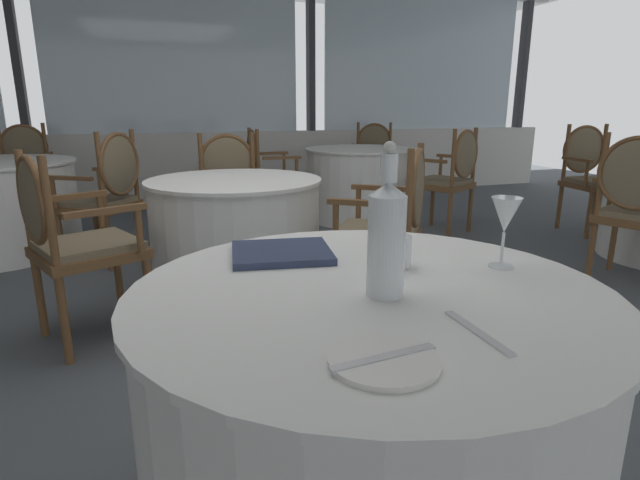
{
  "coord_description": "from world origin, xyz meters",
  "views": [
    {
      "loc": [
        -0.45,
        -2.3,
        1.14
      ],
      "look_at": [
        -0.02,
        -1.06,
        0.8
      ],
      "focal_mm": 28.2,
      "sensor_mm": 36.0,
      "label": 1
    }
  ],
  "objects_px": {
    "menu_book": "(281,253)",
    "dining_chair_3_0": "(373,156)",
    "water_tumbler": "(398,251)",
    "dining_chair_1_2": "(108,188)",
    "dining_chair_1_0": "(23,166)",
    "water_bottle": "(387,236)",
    "dining_chair_2_2": "(591,170)",
    "dining_chair_2_0": "(639,200)",
    "dining_chair_0_1": "(229,186)",
    "wine_glass": "(505,217)",
    "dining_chair_3_1": "(266,169)",
    "dining_chair_0_0": "(392,219)",
    "side_plate": "(384,360)",
    "dining_chair_3_2": "(451,173)",
    "dining_chair_0_2": "(68,233)"
  },
  "relations": [
    {
      "from": "dining_chair_1_0",
      "to": "water_tumbler",
      "type": "bearing_deg",
      "value": 23.95
    },
    {
      "from": "dining_chair_0_1",
      "to": "dining_chair_3_0",
      "type": "bearing_deg",
      "value": 137.7
    },
    {
      "from": "dining_chair_1_2",
      "to": "dining_chair_2_0",
      "type": "xyz_separation_m",
      "value": [
        3.21,
        -1.7,
        0.01
      ]
    },
    {
      "from": "water_bottle",
      "to": "water_tumbler",
      "type": "height_order",
      "value": "water_bottle"
    },
    {
      "from": "dining_chair_1_0",
      "to": "dining_chair_2_0",
      "type": "xyz_separation_m",
      "value": [
        4.08,
        -3.38,
        -0.01
      ]
    },
    {
      "from": "menu_book",
      "to": "dining_chair_3_0",
      "type": "distance_m",
      "value": 4.94
    },
    {
      "from": "wine_glass",
      "to": "dining_chair_2_2",
      "type": "bearing_deg",
      "value": 39.92
    },
    {
      "from": "water_bottle",
      "to": "dining_chair_0_0",
      "type": "distance_m",
      "value": 1.66
    },
    {
      "from": "dining_chair_0_2",
      "to": "menu_book",
      "type": "bearing_deg",
      "value": -83.34
    },
    {
      "from": "water_bottle",
      "to": "water_tumbler",
      "type": "xyz_separation_m",
      "value": [
        0.13,
        0.18,
        -0.1
      ]
    },
    {
      "from": "water_tumbler",
      "to": "dining_chair_3_0",
      "type": "height_order",
      "value": "dining_chair_3_0"
    },
    {
      "from": "dining_chair_2_2",
      "to": "dining_chair_1_2",
      "type": "bearing_deg",
      "value": -87.88
    },
    {
      "from": "dining_chair_1_2",
      "to": "dining_chair_0_0",
      "type": "bearing_deg",
      "value": 166.37
    },
    {
      "from": "side_plate",
      "to": "water_bottle",
      "type": "relative_size",
      "value": 0.55
    },
    {
      "from": "dining_chair_0_1",
      "to": "dining_chair_2_0",
      "type": "distance_m",
      "value": 2.83
    },
    {
      "from": "menu_book",
      "to": "dining_chair_1_0",
      "type": "distance_m",
      "value": 4.6
    },
    {
      "from": "water_tumbler",
      "to": "dining_chair_0_1",
      "type": "xyz_separation_m",
      "value": [
        -0.01,
        2.76,
        -0.23
      ]
    },
    {
      "from": "dining_chair_2_0",
      "to": "dining_chair_3_0",
      "type": "height_order",
      "value": "dining_chair_2_0"
    },
    {
      "from": "menu_book",
      "to": "dining_chair_2_2",
      "type": "distance_m",
      "value": 4.26
    },
    {
      "from": "dining_chair_3_2",
      "to": "dining_chair_2_2",
      "type": "bearing_deg",
      "value": -131.79
    },
    {
      "from": "side_plate",
      "to": "dining_chair_2_2",
      "type": "height_order",
      "value": "dining_chair_2_2"
    },
    {
      "from": "menu_book",
      "to": "dining_chair_0_1",
      "type": "bearing_deg",
      "value": 93.57
    },
    {
      "from": "dining_chair_1_2",
      "to": "dining_chair_3_1",
      "type": "relative_size",
      "value": 1.04
    },
    {
      "from": "dining_chair_2_0",
      "to": "water_bottle",
      "type": "bearing_deg",
      "value": -174.06
    },
    {
      "from": "dining_chair_1_2",
      "to": "dining_chair_1_0",
      "type": "bearing_deg",
      "value": -29.96
    },
    {
      "from": "wine_glass",
      "to": "dining_chair_3_0",
      "type": "relative_size",
      "value": 0.19
    },
    {
      "from": "wine_glass",
      "to": "dining_chair_2_0",
      "type": "xyz_separation_m",
      "value": [
        2.07,
        1.25,
        -0.3
      ]
    },
    {
      "from": "water_bottle",
      "to": "dining_chair_0_0",
      "type": "relative_size",
      "value": 0.36
    },
    {
      "from": "side_plate",
      "to": "dining_chair_0_1",
      "type": "bearing_deg",
      "value": 85.42
    },
    {
      "from": "wine_glass",
      "to": "dining_chair_0_2",
      "type": "height_order",
      "value": "dining_chair_0_2"
    },
    {
      "from": "water_bottle",
      "to": "dining_chair_1_0",
      "type": "bearing_deg",
      "value": 108.97
    },
    {
      "from": "dining_chair_3_0",
      "to": "dining_chair_0_2",
      "type": "bearing_deg",
      "value": -13.27
    },
    {
      "from": "water_bottle",
      "to": "dining_chair_3_1",
      "type": "bearing_deg",
      "value": 80.75
    },
    {
      "from": "water_bottle",
      "to": "dining_chair_3_2",
      "type": "distance_m",
      "value": 3.67
    },
    {
      "from": "side_plate",
      "to": "water_tumbler",
      "type": "distance_m",
      "value": 0.54
    },
    {
      "from": "dining_chair_0_0",
      "to": "dining_chair_2_2",
      "type": "height_order",
      "value": "dining_chair_2_2"
    },
    {
      "from": "wine_glass",
      "to": "dining_chair_1_0",
      "type": "xyz_separation_m",
      "value": [
        -2.01,
        4.64,
        -0.29
      ]
    },
    {
      "from": "dining_chair_0_2",
      "to": "dining_chair_2_0",
      "type": "relative_size",
      "value": 0.96
    },
    {
      "from": "dining_chair_0_2",
      "to": "dining_chair_3_2",
      "type": "height_order",
      "value": "dining_chair_3_2"
    },
    {
      "from": "side_plate",
      "to": "menu_book",
      "type": "bearing_deg",
      "value": 90.0
    },
    {
      "from": "wine_glass",
      "to": "dining_chair_2_2",
      "type": "xyz_separation_m",
      "value": [
        3.07,
        2.57,
        -0.29
      ]
    },
    {
      "from": "side_plate",
      "to": "water_tumbler",
      "type": "bearing_deg",
      "value": 59.94
    },
    {
      "from": "water_bottle",
      "to": "dining_chair_2_2",
      "type": "height_order",
      "value": "water_bottle"
    },
    {
      "from": "dining_chair_2_0",
      "to": "dining_chair_2_2",
      "type": "xyz_separation_m",
      "value": [
        1.0,
        1.32,
        0.0
      ]
    },
    {
      "from": "side_plate",
      "to": "wine_glass",
      "type": "bearing_deg",
      "value": 34.92
    },
    {
      "from": "dining_chair_3_0",
      "to": "dining_chair_1_2",
      "type": "bearing_deg",
      "value": -28.89
    },
    {
      "from": "dining_chair_1_0",
      "to": "dining_chair_3_1",
      "type": "distance_m",
      "value": 2.41
    },
    {
      "from": "dining_chair_2_2",
      "to": "dining_chair_3_0",
      "type": "relative_size",
      "value": 1.03
    },
    {
      "from": "dining_chair_1_2",
      "to": "dining_chair_3_1",
      "type": "xyz_separation_m",
      "value": [
        1.39,
        0.84,
        -0.01
      ]
    },
    {
      "from": "dining_chair_0_1",
      "to": "dining_chair_3_1",
      "type": "xyz_separation_m",
      "value": [
        0.51,
        0.93,
        0.01
      ]
    }
  ]
}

